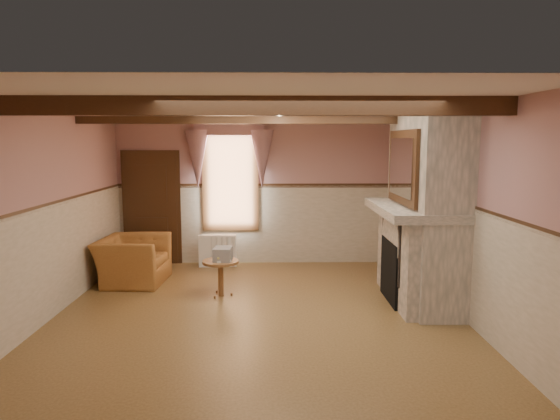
{
  "coord_description": "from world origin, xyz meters",
  "views": [
    {
      "loc": [
        0.22,
        -6.51,
        2.33
      ],
      "look_at": [
        0.32,
        0.8,
        1.33
      ],
      "focal_mm": 32.0,
      "sensor_mm": 36.0,
      "label": 1
    }
  ],
  "objects_px": {
    "radiator": "(218,251)",
    "mantel_clock": "(400,193)",
    "bowl": "(413,202)",
    "oil_lamp": "(405,192)",
    "armchair": "(133,260)",
    "side_table": "(221,278)"
  },
  "relations": [
    {
      "from": "side_table",
      "to": "oil_lamp",
      "type": "bearing_deg",
      "value": 5.05
    },
    {
      "from": "mantel_clock",
      "to": "oil_lamp",
      "type": "relative_size",
      "value": 0.86
    },
    {
      "from": "side_table",
      "to": "radiator",
      "type": "distance_m",
      "value": 1.86
    },
    {
      "from": "armchair",
      "to": "bowl",
      "type": "xyz_separation_m",
      "value": [
        4.36,
        -0.97,
        1.09
      ]
    },
    {
      "from": "side_table",
      "to": "mantel_clock",
      "type": "relative_size",
      "value": 2.29
    },
    {
      "from": "radiator",
      "to": "mantel_clock",
      "type": "height_order",
      "value": "mantel_clock"
    },
    {
      "from": "armchair",
      "to": "side_table",
      "type": "bearing_deg",
      "value": -113.31
    },
    {
      "from": "armchair",
      "to": "radiator",
      "type": "xyz_separation_m",
      "value": [
        1.29,
        1.08,
        -0.08
      ]
    },
    {
      "from": "radiator",
      "to": "armchair",
      "type": "bearing_deg",
      "value": -143.26
    },
    {
      "from": "side_table",
      "to": "mantel_clock",
      "type": "distance_m",
      "value": 3.14
    },
    {
      "from": "armchair",
      "to": "radiator",
      "type": "relative_size",
      "value": 1.67
    },
    {
      "from": "side_table",
      "to": "bowl",
      "type": "distance_m",
      "value": 3.08
    },
    {
      "from": "side_table",
      "to": "mantel_clock",
      "type": "xyz_separation_m",
      "value": [
        2.83,
        0.54,
        1.25
      ]
    },
    {
      "from": "radiator",
      "to": "oil_lamp",
      "type": "height_order",
      "value": "oil_lamp"
    },
    {
      "from": "bowl",
      "to": "mantel_clock",
      "type": "bearing_deg",
      "value": 90.0
    },
    {
      "from": "radiator",
      "to": "oil_lamp",
      "type": "xyz_separation_m",
      "value": [
        3.08,
        -1.59,
        1.26
      ]
    },
    {
      "from": "armchair",
      "to": "mantel_clock",
      "type": "relative_size",
      "value": 4.86
    },
    {
      "from": "armchair",
      "to": "side_table",
      "type": "xyz_separation_m",
      "value": [
        1.54,
        -0.76,
        -0.1
      ]
    },
    {
      "from": "side_table",
      "to": "oil_lamp",
      "type": "height_order",
      "value": "oil_lamp"
    },
    {
      "from": "mantel_clock",
      "to": "oil_lamp",
      "type": "distance_m",
      "value": 0.3
    },
    {
      "from": "bowl",
      "to": "mantel_clock",
      "type": "relative_size",
      "value": 1.56
    },
    {
      "from": "oil_lamp",
      "to": "radiator",
      "type": "bearing_deg",
      "value": 152.7
    }
  ]
}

